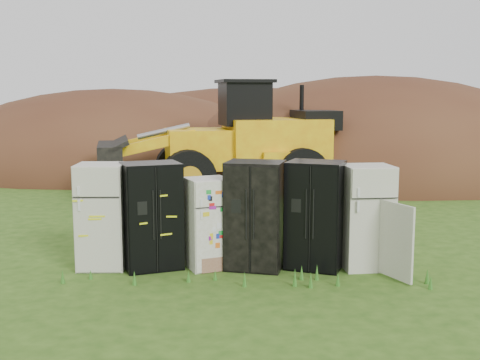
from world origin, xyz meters
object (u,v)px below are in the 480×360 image
object	(u,v)px
fridge_dark_mid	(255,215)
fridge_black_right	(315,215)
fridge_black_side	(152,216)
fridge_sticker	(208,223)
wheel_loader	(216,138)
fridge_leftmost	(102,216)
fridge_open_door	(366,217)

from	to	relation	value
fridge_dark_mid	fridge_black_right	xyz separation A→B (m)	(1.06, 0.04, -0.00)
fridge_black_side	fridge_sticker	size ratio (longest dim) A/B	1.17
wheel_loader	fridge_sticker	bearing A→B (deg)	-100.77
fridge_black_right	wheel_loader	bearing A→B (deg)	124.77
fridge_sticker	fridge_black_side	bearing A→B (deg)	157.58
fridge_leftmost	fridge_dark_mid	bearing A→B (deg)	-1.92
fridge_black_right	fridge_leftmost	bearing A→B (deg)	-160.68
fridge_sticker	fridge_black_right	bearing A→B (deg)	-22.99
fridge_black_right	wheel_loader	distance (m)	7.82
fridge_leftmost	fridge_sticker	distance (m)	1.88
fridge_leftmost	fridge_black_right	bearing A→B (deg)	-1.36
fridge_sticker	fridge_open_door	xyz separation A→B (m)	(2.80, 0.04, 0.11)
fridge_open_door	fridge_sticker	bearing A→B (deg)	173.24
fridge_dark_mid	fridge_open_door	xyz separation A→B (m)	(1.97, 0.04, -0.03)
fridge_dark_mid	wheel_loader	xyz separation A→B (m)	(-1.10, 7.52, 0.78)
fridge_leftmost	fridge_open_door	size ratio (longest dim) A/B	1.01
fridge_black_side	fridge_sticker	world-z (taller)	fridge_black_side
fridge_dark_mid	fridge_open_door	world-z (taller)	fridge_dark_mid
fridge_dark_mid	fridge_leftmost	bearing A→B (deg)	-167.68
fridge_dark_mid	fridge_open_door	size ratio (longest dim) A/B	1.04
fridge_black_side	fridge_leftmost	bearing A→B (deg)	157.89
fridge_black_right	fridge_dark_mid	bearing A→B (deg)	-159.25
fridge_sticker	wheel_loader	distance (m)	7.57
fridge_leftmost	fridge_dark_mid	xyz separation A→B (m)	(2.71, 0.01, 0.02)
fridge_leftmost	fridge_sticker	world-z (taller)	fridge_leftmost
fridge_sticker	fridge_dark_mid	bearing A→B (deg)	-24.48
fridge_dark_mid	wheel_loader	size ratio (longest dim) A/B	0.27
fridge_sticker	fridge_black_right	world-z (taller)	fridge_black_right
fridge_sticker	fridge_dark_mid	distance (m)	0.85
fridge_leftmost	fridge_open_door	distance (m)	4.68
fridge_black_side	wheel_loader	world-z (taller)	wheel_loader
fridge_black_right	fridge_open_door	xyz separation A→B (m)	(0.91, 0.00, -0.03)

